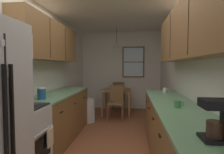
{
  "coord_description": "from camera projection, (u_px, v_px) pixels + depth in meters",
  "views": [
    {
      "loc": [
        0.41,
        -2.58,
        1.41
      ],
      "look_at": [
        -0.03,
        1.34,
        1.18
      ],
      "focal_mm": 29.71,
      "sensor_mm": 36.0,
      "label": 1
    }
  ],
  "objects": [
    {
      "name": "ground_plane",
      "position": [
        112.0,
        137.0,
        3.68
      ],
      "size": [
        12.0,
        12.0,
        0.0
      ],
      "primitive_type": "plane",
      "color": "brown"
    },
    {
      "name": "wall_left",
      "position": [
        46.0,
        73.0,
        3.76
      ],
      "size": [
        0.1,
        9.0,
        2.55
      ],
      "primitive_type": "cube",
      "color": "white",
      "rests_on": "ground"
    },
    {
      "name": "wall_right",
      "position": [
        183.0,
        74.0,
        3.46
      ],
      "size": [
        0.1,
        9.0,
        2.55
      ],
      "primitive_type": "cube",
      "color": "white",
      "rests_on": "ground"
    },
    {
      "name": "wall_back",
      "position": [
        121.0,
        70.0,
        6.24
      ],
      "size": [
        4.4,
        0.1,
        2.55
      ],
      "primitive_type": "cube",
      "color": "white",
      "rests_on": "ground"
    },
    {
      "name": "ceiling_slab",
      "position": [
        112.0,
        5.0,
        3.53
      ],
      "size": [
        4.4,
        9.0,
        0.08
      ],
      "primitive_type": "cube",
      "color": "white"
    },
    {
      "name": "stove_range",
      "position": [
        17.0,
        143.0,
        2.27
      ],
      "size": [
        0.66,
        0.63,
        1.1
      ],
      "color": "silver",
      "rests_on": "ground"
    },
    {
      "name": "microwave_over_range",
      "position": [
        5.0,
        45.0,
        2.21
      ],
      "size": [
        0.39,
        0.57,
        0.34
      ],
      "color": "white"
    },
    {
      "name": "counter_left",
      "position": [
        60.0,
        116.0,
        3.6
      ],
      "size": [
        0.64,
        2.06,
        0.9
      ],
      "color": "brown",
      "rests_on": "ground"
    },
    {
      "name": "upper_cabinets_left",
      "position": [
        50.0,
        41.0,
        3.48
      ],
      "size": [
        0.33,
        2.14,
        0.72
      ],
      "color": "brown"
    },
    {
      "name": "counter_right",
      "position": [
        176.0,
        137.0,
        2.5
      ],
      "size": [
        0.64,
        3.16,
        0.9
      ],
      "color": "brown",
      "rests_on": "ground"
    },
    {
      "name": "upper_cabinets_right",
      "position": [
        191.0,
        30.0,
        2.36
      ],
      "size": [
        0.33,
        2.84,
        0.75
      ],
      "color": "brown"
    },
    {
      "name": "dining_table",
      "position": [
        117.0,
        93.0,
        5.51
      ],
      "size": [
        0.81,
        0.87,
        0.72
      ],
      "color": "olive",
      "rests_on": "ground"
    },
    {
      "name": "dining_chair_near",
      "position": [
        116.0,
        101.0,
        4.88
      ],
      "size": [
        0.41,
        0.41,
        0.9
      ],
      "color": "brown",
      "rests_on": "ground"
    },
    {
      "name": "dining_chair_far",
      "position": [
        119.0,
        94.0,
        6.16
      ],
      "size": [
        0.41,
        0.41,
        0.9
      ],
      "color": "brown",
      "rests_on": "ground"
    },
    {
      "name": "pendant_light",
      "position": [
        117.0,
        45.0,
        5.43
      ],
      "size": [
        0.25,
        0.25,
        0.58
      ],
      "color": "black"
    },
    {
      "name": "back_window",
      "position": [
        133.0,
        62.0,
        6.1
      ],
      "size": [
        0.72,
        0.05,
        1.01
      ],
      "color": "brown"
    },
    {
      "name": "trash_bin",
      "position": [
        89.0,
        110.0,
        4.7
      ],
      "size": [
        0.33,
        0.33,
        0.6
      ],
      "primitive_type": "cylinder",
      "color": "silver",
      "rests_on": "ground"
    },
    {
      "name": "storage_canister",
      "position": [
        42.0,
        93.0,
        2.88
      ],
      "size": [
        0.13,
        0.13,
        0.18
      ],
      "color": "#265999",
      "rests_on": "counter_left"
    },
    {
      "name": "dish_towel",
      "position": [
        50.0,
        137.0,
        2.38
      ],
      "size": [
        0.02,
        0.16,
        0.24
      ],
      "primitive_type": "cube",
      "color": "beige"
    },
    {
      "name": "coffee_maker",
      "position": [
        222.0,
        119.0,
        1.26
      ],
      "size": [
        0.22,
        0.18,
        0.28
      ],
      "color": "black",
      "rests_on": "counter_right"
    },
    {
      "name": "mug_by_coffeemaker",
      "position": [
        178.0,
        104.0,
        2.28
      ],
      "size": [
        0.12,
        0.08,
        0.09
      ],
      "color": "#3F7F4C",
      "rests_on": "counter_right"
    },
    {
      "name": "mug_spare",
      "position": [
        165.0,
        90.0,
        3.62
      ],
      "size": [
        0.12,
        0.08,
        0.09
      ],
      "color": "white",
      "rests_on": "counter_right"
    },
    {
      "name": "table_serving_bowl",
      "position": [
        119.0,
        89.0,
        5.48
      ],
      "size": [
        0.19,
        0.19,
        0.06
      ],
      "primitive_type": "cylinder",
      "color": "#E0D14C",
      "rests_on": "dining_table"
    }
  ]
}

